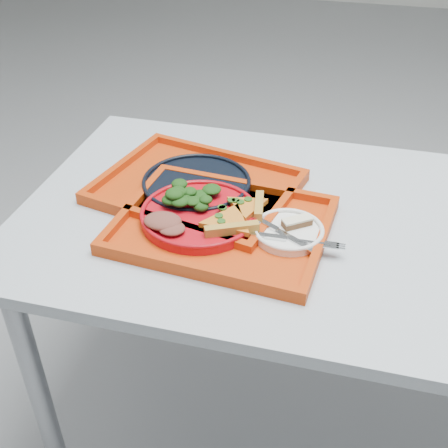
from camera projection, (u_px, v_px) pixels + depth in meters
The scene contains 14 objects.
ground at pixel (333, 431), 1.67m from camera, with size 10.00×10.00×0.00m, color gray.
table at pixel (367, 255), 1.28m from camera, with size 1.60×0.80×0.75m.
tray_main at pixel (222, 228), 1.23m from camera, with size 0.45×0.35×0.01m, color #B33309.
tray_far at pixel (197, 190), 1.36m from camera, with size 0.45×0.35×0.01m, color #B33309.
dinner_plate at pixel (199, 216), 1.24m from camera, with size 0.26×0.26×0.02m, color #AC0B15.
side_plate at pixel (288, 233), 1.19m from camera, with size 0.15×0.15×0.01m, color white.
navy_plate at pixel (197, 185), 1.35m from camera, with size 0.26×0.26×0.02m, color black.
pizza_slice_a at pixel (229, 220), 1.19m from camera, with size 0.13×0.11×0.02m, color gold, non-canonical shape.
pizza_slice_b at pixel (247, 205), 1.24m from camera, with size 0.11×0.09×0.02m, color gold, non-canonical shape.
salad_heap at pixel (190, 192), 1.26m from camera, with size 0.10×0.09×0.05m, color black.
meat_portion at pixel (163, 221), 1.19m from camera, with size 0.08×0.07×0.02m, color brown.
dessert_bar at pixel (297, 222), 1.20m from camera, with size 0.07×0.06×0.02m.
knife at pixel (283, 233), 1.18m from camera, with size 0.18×0.02×0.01m, color silver.
fork at pixel (294, 240), 1.16m from camera, with size 0.18×0.02×0.01m, color silver.
Camera 1 is at (-0.07, -1.05, 1.48)m, focal length 45.00 mm.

